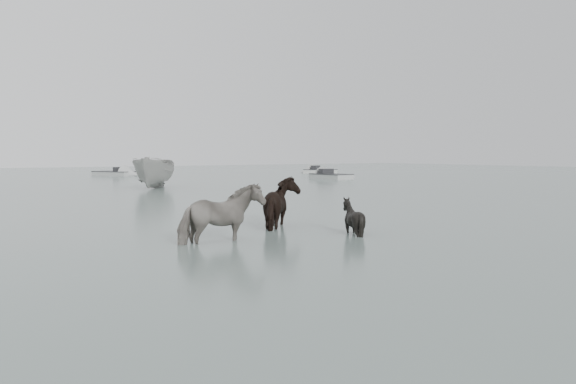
% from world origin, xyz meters
% --- Properties ---
extents(ground, '(140.00, 140.00, 0.00)m').
position_xyz_m(ground, '(0.00, 0.00, 0.00)').
color(ground, slate).
rests_on(ground, ground).
extents(pony_pinto, '(1.89, 0.92, 1.57)m').
position_xyz_m(pony_pinto, '(-2.09, 0.83, 0.79)').
color(pony_pinto, black).
rests_on(pony_pinto, ground).
extents(pony_dark, '(1.78, 1.94, 1.63)m').
position_xyz_m(pony_dark, '(0.52, 2.25, 0.81)').
color(pony_dark, black).
rests_on(pony_dark, ground).
extents(pony_black, '(1.37, 1.31, 1.17)m').
position_xyz_m(pony_black, '(1.15, 0.25, 0.59)').
color(pony_black, black).
rests_on(pony_black, ground).
extents(boat_small, '(4.24, 4.98, 1.86)m').
position_xyz_m(boat_small, '(3.65, 19.55, 0.93)').
color(boat_small, '#A2A39E').
rests_on(boat_small, ground).
extents(skiff_port, '(1.80, 4.61, 0.75)m').
position_xyz_m(skiff_port, '(18.56, 22.76, 0.38)').
color(skiff_port, '#A6A9A6').
rests_on(skiff_port, ground).
extents(skiff_mid, '(3.77, 5.59, 0.75)m').
position_xyz_m(skiff_mid, '(7.10, 37.94, 0.38)').
color(skiff_mid, '#A3A6A3').
rests_on(skiff_mid, ground).
extents(skiff_star, '(3.44, 4.27, 0.75)m').
position_xyz_m(skiff_star, '(24.90, 32.27, 0.38)').
color(skiff_star, silver).
rests_on(skiff_star, ground).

